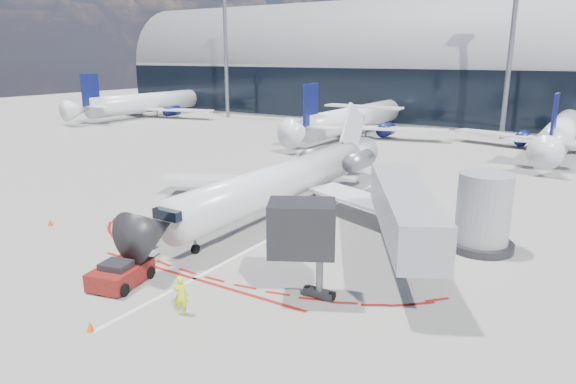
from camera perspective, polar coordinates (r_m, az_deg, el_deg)
The scene contains 16 objects.
ground at distance 37.11m, azimuth 1.61°, elevation -3.34°, with size 260.00×260.00×0.00m, color slate.
apron_centerline at distance 38.77m, azimuth 3.11°, elevation -2.54°, with size 0.25×40.00×0.01m, color silver.
apron_stop_bar at distance 28.45m, azimuth -10.37°, elevation -9.45°, with size 14.00×0.25×0.01m, color maroon.
terminal_building at distance 97.09m, azimuth 21.94°, elevation 12.05°, with size 150.00×24.15×24.00m.
jet_bridge at distance 29.83m, azimuth 15.07°, elevation -2.41°, with size 10.03×15.20×4.90m.
light_mast_west at distance 100.46m, azimuth -6.92°, elevation 15.33°, with size 0.70×0.70×25.00m, color slate.
light_mast_centre at distance 79.46m, azimuth 23.52°, elevation 14.37°, with size 0.70×0.70×25.00m, color slate.
regional_jet at distance 39.44m, azimuth 0.23°, elevation 1.55°, with size 24.26×29.92×7.49m.
pushback_tug at distance 28.52m, azimuth -18.11°, elevation -8.61°, with size 2.81×5.33×1.36m.
ramp_worker at distance 24.61m, azimuth -11.83°, elevation -11.14°, with size 0.69×0.45×1.89m, color #DFFF1A.
uld_container at distance 33.39m, azimuth -16.42°, elevation -4.64°, with size 1.84×1.61×1.60m.
safety_cone_left at distance 39.91m, azimuth -24.91°, elevation -3.07°, with size 0.37×0.37×0.51m, color #DE4904.
safety_cone_right at distance 24.60m, azimuth -21.13°, elevation -13.77°, with size 0.33×0.33×0.46m, color #DE4904.
bg_airliner_0 at distance 105.74m, azimuth -14.93°, elevation 11.04°, with size 33.07×35.01×10.70m, color silver, non-canonical shape.
bg_airliner_1 at distance 77.13m, azimuth 7.62°, elevation 10.00°, with size 31.95×33.83×10.34m, color silver, non-canonical shape.
bg_airliner_2 at distance 73.02m, azimuth 28.39°, elevation 7.92°, with size 30.64×32.44×9.91m, color silver, non-canonical shape.
Camera 1 is at (17.78, -30.42, 11.63)m, focal length 32.00 mm.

